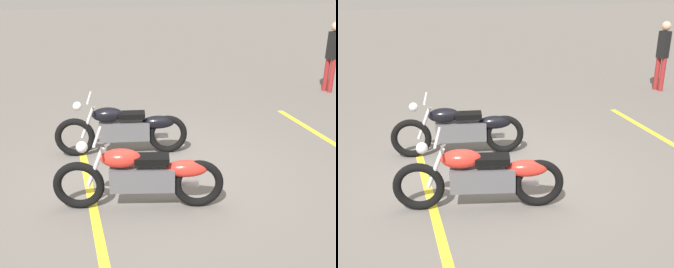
{
  "view_description": "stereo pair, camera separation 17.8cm",
  "coord_description": "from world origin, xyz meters",
  "views": [
    {
      "loc": [
        -1.17,
        -5.57,
        2.95
      ],
      "look_at": [
        0.18,
        0.0,
        0.65
      ],
      "focal_mm": 43.92,
      "sensor_mm": 36.0,
      "label": 1
    },
    {
      "loc": [
        -1.34,
        -5.52,
        2.95
      ],
      "look_at": [
        0.18,
        0.0,
        0.65
      ],
      "focal_mm": 43.92,
      "sensor_mm": 36.0,
      "label": 2
    }
  ],
  "objects": [
    {
      "name": "motorcycle_dark_foreground",
      "position": [
        -0.36,
        0.87,
        0.46
      ],
      "size": [
        2.22,
        0.63,
        1.04
      ],
      "rotation": [
        0.0,
        0.0,
        3.0
      ],
      "color": "black",
      "rests_on": "ground"
    },
    {
      "name": "ground_plane",
      "position": [
        0.0,
        0.0,
        0.0
      ],
      "size": [
        60.0,
        60.0,
        0.0
      ],
      "primitive_type": "plane",
      "color": "#66605B"
    },
    {
      "name": "motorcycle_bright_foreground",
      "position": [
        -0.37,
        -0.88,
        0.46
      ],
      "size": [
        2.21,
        0.71,
        1.04
      ],
      "rotation": [
        0.0,
        0.0,
        2.93
      ],
      "color": "black",
      "rests_on": "ground"
    },
    {
      "name": "bystander_near_row",
      "position": [
        5.29,
        3.51,
        0.98
      ],
      "size": [
        0.25,
        0.29,
        1.76
      ],
      "rotation": [
        0.0,
        0.0,
        0.25
      ],
      "color": "maroon",
      "rests_on": "ground"
    },
    {
      "name": "parking_stripe_near",
      "position": [
        -1.04,
        -0.5,
        0.0
      ],
      "size": [
        0.21,
        3.2,
        0.01
      ],
      "primitive_type": "cube",
      "rotation": [
        0.0,
        0.0,
        1.6
      ],
      "color": "yellow",
      "rests_on": "ground"
    },
    {
      "name": "parking_stripe_mid",
      "position": [
        3.38,
        0.74,
        0.0
      ],
      "size": [
        0.21,
        3.2,
        0.01
      ],
      "primitive_type": "cube",
      "rotation": [
        0.0,
        0.0,
        1.6
      ],
      "color": "yellow",
      "rests_on": "ground"
    }
  ]
}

